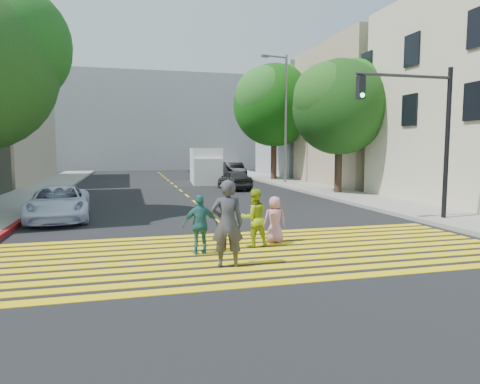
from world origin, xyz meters
name	(u,v)px	position (x,y,z in m)	size (l,w,h in m)	color
ground	(273,266)	(0.00, 0.00, 0.00)	(120.00, 120.00, 0.00)	black
sidewalk_left	(48,187)	(-8.50, 22.00, 0.07)	(3.00, 40.00, 0.15)	gray
sidewalk_right	(325,191)	(8.50, 15.00, 0.07)	(3.00, 60.00, 0.15)	gray
curb_red	(11,229)	(-6.90, 6.00, 0.08)	(0.20, 8.00, 0.16)	maroon
crosswalk	(257,252)	(0.00, 1.28, 0.01)	(13.40, 5.30, 0.01)	yellow
lane_line	(174,185)	(0.00, 22.50, 0.01)	(0.12, 34.40, 0.01)	yellow
building_right_tan	(383,116)	(15.00, 19.00, 5.00)	(10.00, 10.00, 10.00)	tan
building_right_grey	(319,125)	(15.00, 30.00, 5.00)	(10.00, 10.00, 10.00)	gray
backdrop_block	(153,123)	(0.00, 48.00, 6.00)	(30.00, 8.00, 12.00)	gray
tree_right_near	(341,102)	(8.56, 13.33, 5.28)	(6.18, 5.82, 7.80)	#39251D
tree_right_far	(275,101)	(8.50, 24.52, 6.53)	(8.68, 8.64, 9.66)	#321913
pedestrian_man	(227,224)	(-1.03, 0.18, 0.99)	(0.72, 0.47, 1.98)	#3A393E
pedestrian_woman	(254,218)	(0.13, 1.97, 0.79)	(0.77, 0.60, 1.58)	#9FBB1A
pedestrian_child	(275,220)	(0.82, 2.26, 0.67)	(0.65, 0.42, 1.33)	#C37C9E
pedestrian_extra	(200,225)	(-1.42, 1.48, 0.76)	(0.89, 0.37, 1.52)	#2A6C6F
white_sedan	(59,203)	(-5.72, 8.00, 0.64)	(2.13, 4.61, 1.28)	white
dark_car_near	(234,180)	(3.47, 17.86, 0.64)	(1.52, 3.78, 1.29)	black
silver_car	(203,171)	(3.17, 28.24, 0.69)	(1.93, 4.76, 1.38)	#A5A6A6
dark_car_parked	(234,171)	(5.58, 26.79, 0.74)	(1.56, 4.47, 1.47)	black
white_van	(206,166)	(2.58, 23.58, 1.28)	(2.66, 5.89, 2.70)	white
traffic_signal	(423,123)	(6.96, 4.07, 3.58)	(3.77, 0.32, 5.53)	black
street_lamp	(284,111)	(7.95, 20.93, 5.42)	(2.13, 0.60, 9.45)	slate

